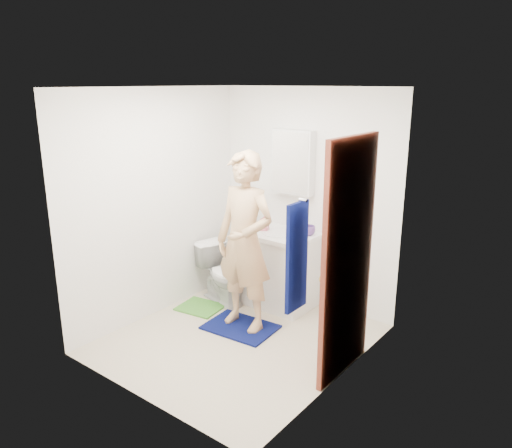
{
  "coord_description": "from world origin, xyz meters",
  "views": [
    {
      "loc": [
        2.84,
        -3.38,
        2.45
      ],
      "look_at": [
        0.03,
        0.25,
        1.13
      ],
      "focal_mm": 35.0,
      "sensor_mm": 36.0,
      "label": 1
    }
  ],
  "objects": [
    {
      "name": "man",
      "position": [
        -0.11,
        0.25,
        0.92
      ],
      "size": [
        0.66,
        0.43,
        1.8
      ],
      "primitive_type": "imported",
      "rotation": [
        0.0,
        0.0,
        0.0
      ],
      "color": "tan",
      "rests_on": "bath_mat"
    },
    {
      "name": "countertop",
      "position": [
        -0.15,
        0.91,
        0.83
      ],
      "size": [
        0.79,
        0.59,
        0.05
      ],
      "primitive_type": "cube",
      "color": "white",
      "rests_on": "vanity_cabinet"
    },
    {
      "name": "toothbrush_cup",
      "position": [
        0.15,
        1.03,
        0.9
      ],
      "size": [
        0.17,
        0.17,
        0.11
      ],
      "primitive_type": "imported",
      "rotation": [
        0.0,
        0.0,
        -0.37
      ],
      "color": "#623F8C",
      "rests_on": "countertop"
    },
    {
      "name": "medicine_cabinet",
      "position": [
        -0.15,
        1.14,
        1.6
      ],
      "size": [
        0.5,
        0.12,
        0.7
      ],
      "primitive_type": "cube",
      "color": "white",
      "rests_on": "wall_back"
    },
    {
      "name": "green_rug",
      "position": [
        -0.78,
        0.28,
        0.01
      ],
      "size": [
        0.52,
        0.45,
        0.02
      ],
      "primitive_type": "cube",
      "rotation": [
        0.0,
        0.0,
        0.15
      ],
      "color": "#4C9B33",
      "rests_on": "floor"
    },
    {
      "name": "towel",
      "position": [
        1.03,
        -0.57,
        1.25
      ],
      "size": [
        0.03,
        0.24,
        0.8
      ],
      "primitive_type": "cube",
      "color": "#081051",
      "rests_on": "wall_right"
    },
    {
      "name": "wall_back",
      "position": [
        0.0,
        1.21,
        1.2
      ],
      "size": [
        2.2,
        0.02,
        2.4
      ],
      "primitive_type": "cube",
      "color": "white",
      "rests_on": "ground"
    },
    {
      "name": "door_knob",
      "position": [
        1.03,
        -0.17,
        0.95
      ],
      "size": [
        0.07,
        0.07,
        0.07
      ],
      "primitive_type": "sphere",
      "color": "gold",
      "rests_on": "door"
    },
    {
      "name": "wall_left",
      "position": [
        -1.11,
        0.0,
        1.2
      ],
      "size": [
        0.02,
        2.4,
        2.4
      ],
      "primitive_type": "cube",
      "color": "white",
      "rests_on": "ground"
    },
    {
      "name": "sink_basin",
      "position": [
        -0.15,
        0.91,
        0.84
      ],
      "size": [
        0.4,
        0.4,
        0.03
      ],
      "primitive_type": "cylinder",
      "color": "white",
      "rests_on": "countertop"
    },
    {
      "name": "door",
      "position": [
        1.07,
        0.15,
        1.02
      ],
      "size": [
        0.05,
        0.8,
        2.05
      ],
      "primitive_type": "cube",
      "color": "brown",
      "rests_on": "ground"
    },
    {
      "name": "mirror_panel",
      "position": [
        -0.15,
        1.08,
        1.6
      ],
      "size": [
        0.46,
        0.01,
        0.66
      ],
      "primitive_type": "cube",
      "color": "white",
      "rests_on": "wall_back"
    },
    {
      "name": "vanity_cabinet",
      "position": [
        -0.15,
        0.91,
        0.4
      ],
      "size": [
        0.75,
        0.55,
        0.8
      ],
      "primitive_type": "cube",
      "color": "white",
      "rests_on": "floor"
    },
    {
      "name": "wall_front",
      "position": [
        0.0,
        -1.21,
        1.2
      ],
      "size": [
        2.2,
        0.02,
        2.4
      ],
      "primitive_type": "cube",
      "color": "white",
      "rests_on": "ground"
    },
    {
      "name": "faucet",
      "position": [
        -0.15,
        1.09,
        0.91
      ],
      "size": [
        0.03,
        0.03,
        0.12
      ],
      "primitive_type": "cylinder",
      "color": "silver",
      "rests_on": "countertop"
    },
    {
      "name": "bath_mat",
      "position": [
        -0.13,
        0.19,
        0.01
      ],
      "size": [
        0.74,
        0.56,
        0.02
      ],
      "primitive_type": "cube",
      "rotation": [
        0.0,
        0.0,
        0.08
      ],
      "color": "#081051",
      "rests_on": "floor"
    },
    {
      "name": "ceiling",
      "position": [
        0.0,
        0.0,
        2.41
      ],
      "size": [
        2.2,
        2.4,
        0.02
      ],
      "primitive_type": "cube",
      "color": "white",
      "rests_on": "ground"
    },
    {
      "name": "toilet",
      "position": [
        -0.71,
        0.59,
        0.33
      ],
      "size": [
        0.72,
        0.52,
        0.67
      ],
      "primitive_type": "imported",
      "rotation": [
        0.0,
        0.0,
        1.32
      ],
      "color": "white",
      "rests_on": "floor"
    },
    {
      "name": "soap_dispenser",
      "position": [
        -0.34,
        0.88,
        0.95
      ],
      "size": [
        0.11,
        0.11,
        0.19
      ],
      "primitive_type": "imported",
      "rotation": [
        0.0,
        0.0,
        0.29
      ],
      "color": "#D56371",
      "rests_on": "countertop"
    },
    {
      "name": "towel_hook",
      "position": [
        1.07,
        -0.57,
        1.67
      ],
      "size": [
        0.06,
        0.02,
        0.02
      ],
      "primitive_type": "cylinder",
      "rotation": [
        0.0,
        1.57,
        0.0
      ],
      "color": "silver",
      "rests_on": "wall_right"
    },
    {
      "name": "wall_right",
      "position": [
        1.11,
        0.0,
        1.2
      ],
      "size": [
        0.02,
        2.4,
        2.4
      ],
      "primitive_type": "cube",
      "color": "white",
      "rests_on": "ground"
    },
    {
      "name": "floor",
      "position": [
        0.0,
        0.0,
        -0.01
      ],
      "size": [
        2.2,
        2.4,
        0.02
      ],
      "primitive_type": "cube",
      "color": "beige",
      "rests_on": "ground"
    }
  ]
}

